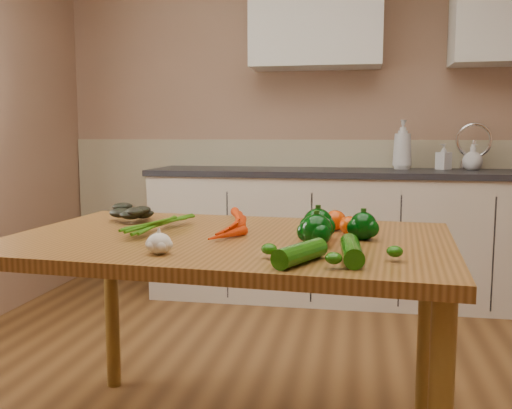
{
  "coord_description": "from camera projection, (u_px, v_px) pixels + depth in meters",
  "views": [
    {
      "loc": [
        0.22,
        -1.75,
        1.15
      ],
      "look_at": [
        -0.17,
        0.37,
        0.88
      ],
      "focal_mm": 40.0,
      "sensor_mm": 36.0,
      "label": 1
    }
  ],
  "objects": [
    {
      "name": "soap_bottle_b",
      "position": [
        444.0,
        157.0,
        3.9
      ],
      "size": [
        0.11,
        0.11,
        0.18
      ],
      "primitive_type": "imported",
      "rotation": [
        0.0,
        0.0,
        5.44
      ],
      "color": "silver",
      "rests_on": "counter_run"
    },
    {
      "name": "leafy_greens",
      "position": [
        133.0,
        208.0,
        2.27
      ],
      "size": [
        0.21,
        0.19,
        0.11
      ],
      "primitive_type": null,
      "color": "black",
      "rests_on": "table"
    },
    {
      "name": "room",
      "position": [
        295.0,
        103.0,
        1.91
      ],
      "size": [
        4.04,
        5.04,
        2.64
      ],
      "color": "brown",
      "rests_on": "ground"
    },
    {
      "name": "table",
      "position": [
        229.0,
        261.0,
        1.96
      ],
      "size": [
        1.55,
        1.06,
        0.8
      ],
      "rotation": [
        0.0,
        0.0,
        -0.07
      ],
      "color": "#915D2A",
      "rests_on": "ground"
    },
    {
      "name": "zucchini_a",
      "position": [
        352.0,
        250.0,
        1.58
      ],
      "size": [
        0.07,
        0.24,
        0.06
      ],
      "primitive_type": "cylinder",
      "rotation": [
        1.57,
        0.0,
        0.07
      ],
      "color": "#154D08",
      "rests_on": "table"
    },
    {
      "name": "pepper_c",
      "position": [
        316.0,
        231.0,
        1.77
      ],
      "size": [
        0.1,
        0.1,
        0.1
      ],
      "primitive_type": "sphere",
      "color": "#023106",
      "rests_on": "table"
    },
    {
      "name": "pepper_a",
      "position": [
        318.0,
        224.0,
        1.88
      ],
      "size": [
        0.1,
        0.1,
        0.1
      ],
      "primitive_type": "sphere",
      "color": "#023106",
      "rests_on": "table"
    },
    {
      "name": "pepper_b",
      "position": [
        363.0,
        226.0,
        1.88
      ],
      "size": [
        0.09,
        0.09,
        0.09
      ],
      "primitive_type": "sphere",
      "color": "#023106",
      "rests_on": "table"
    },
    {
      "name": "soap_bottle_c",
      "position": [
        473.0,
        157.0,
        3.83
      ],
      "size": [
        0.19,
        0.19,
        0.17
      ],
      "primitive_type": "imported",
      "rotation": [
        0.0,
        0.0,
        0.73
      ],
      "color": "silver",
      "rests_on": "counter_run"
    },
    {
      "name": "counter_run",
      "position": [
        357.0,
        234.0,
        3.94
      ],
      "size": [
        2.84,
        0.64,
        1.14
      ],
      "color": "beige",
      "rests_on": "ground"
    },
    {
      "name": "tomato_a",
      "position": [
        320.0,
        220.0,
        2.09
      ],
      "size": [
        0.08,
        0.08,
        0.07
      ],
      "primitive_type": "ellipsoid",
      "color": "#890203",
      "rests_on": "table"
    },
    {
      "name": "zucchini_b",
      "position": [
        300.0,
        253.0,
        1.54
      ],
      "size": [
        0.14,
        0.21,
        0.06
      ],
      "primitive_type": "cylinder",
      "rotation": [
        1.57,
        0.0,
        -0.45
      ],
      "color": "#154D08",
      "rests_on": "table"
    },
    {
      "name": "carrot_bunch",
      "position": [
        208.0,
        223.0,
        2.0
      ],
      "size": [
        0.29,
        0.23,
        0.07
      ],
      "primitive_type": null,
      "rotation": [
        0.0,
        0.0,
        -0.07
      ],
      "color": "red",
      "rests_on": "table"
    },
    {
      "name": "tomato_c",
      "position": [
        349.0,
        225.0,
        1.98
      ],
      "size": [
        0.07,
        0.07,
        0.07
      ],
      "primitive_type": "ellipsoid",
      "color": "#C43A04",
      "rests_on": "table"
    },
    {
      "name": "tomato_b",
      "position": [
        335.0,
        220.0,
        2.06
      ],
      "size": [
        0.08,
        0.08,
        0.07
      ],
      "primitive_type": "ellipsoid",
      "color": "#C43A04",
      "rests_on": "table"
    },
    {
      "name": "soap_bottle_a",
      "position": [
        403.0,
        145.0,
        3.92
      ],
      "size": [
        0.17,
        0.17,
        0.34
      ],
      "primitive_type": "imported",
      "rotation": [
        0.0,
        0.0,
        2.78
      ],
      "color": "silver",
      "rests_on": "counter_run"
    },
    {
      "name": "garlic_bulb",
      "position": [
        159.0,
        243.0,
        1.66
      ],
      "size": [
        0.07,
        0.07,
        0.06
      ],
      "primitive_type": "ellipsoid",
      "color": "silver",
      "rests_on": "table"
    },
    {
      "name": "upper_cabinets",
      "position": [
        408.0,
        13.0,
        3.82
      ],
      "size": [
        2.15,
        0.35,
        0.7
      ],
      "color": "silver",
      "rests_on": "room"
    }
  ]
}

